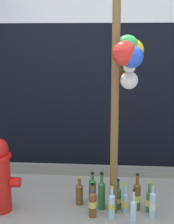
# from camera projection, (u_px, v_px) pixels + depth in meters

# --- Properties ---
(ground_plane) EXTENTS (14.00, 14.00, 0.00)m
(ground_plane) POSITION_uv_depth(u_px,v_px,m) (100.00, 223.00, 3.25)
(ground_plane) COLOR #9E9B93
(building_wall) EXTENTS (10.00, 0.21, 3.54)m
(building_wall) POSITION_uv_depth(u_px,v_px,m) (107.00, 35.00, 4.48)
(building_wall) COLOR black
(building_wall) RESTS_ON ground_plane
(curb_strip) EXTENTS (8.00, 0.12, 0.08)m
(curb_strip) POSITION_uv_depth(u_px,v_px,m) (104.00, 172.00, 4.41)
(curb_strip) COLOR gray
(curb_strip) RESTS_ON ground_plane
(memorial_post) EXTENTS (0.55, 0.49, 2.84)m
(memorial_post) POSITION_uv_depth(u_px,v_px,m) (124.00, 41.00, 3.10)
(memorial_post) COLOR brown
(memorial_post) RESTS_ON ground_plane
(bottle_0) EXTENTS (0.07, 0.07, 0.39)m
(bottle_0) POSITION_uv_depth(u_px,v_px,m) (101.00, 194.00, 3.50)
(bottle_0) COLOR #337038
(bottle_0) RESTS_ON ground_plane
(bottle_1) EXTENTS (0.07, 0.07, 0.33)m
(bottle_1) POSITION_uv_depth(u_px,v_px,m) (112.00, 205.00, 3.32)
(bottle_1) COLOR #B2DBEA
(bottle_1) RESTS_ON ground_plane
(bottle_2) EXTENTS (0.08, 0.08, 0.35)m
(bottle_2) POSITION_uv_depth(u_px,v_px,m) (93.00, 203.00, 3.36)
(bottle_2) COLOR brown
(bottle_2) RESTS_ON ground_plane
(bottle_3) EXTENTS (0.08, 0.08, 0.39)m
(bottle_3) POSITION_uv_depth(u_px,v_px,m) (137.00, 196.00, 3.49)
(bottle_3) COLOR brown
(bottle_3) RESTS_ON ground_plane
(bottle_4) EXTENTS (0.06, 0.06, 0.31)m
(bottle_4) POSITION_uv_depth(u_px,v_px,m) (125.00, 202.00, 3.45)
(bottle_4) COLOR #93CCE0
(bottle_4) RESTS_ON ground_plane
(bottle_5) EXTENTS (0.06, 0.06, 0.35)m
(bottle_5) POSITION_uv_depth(u_px,v_px,m) (152.00, 204.00, 3.34)
(bottle_5) COLOR #B2DBEA
(bottle_5) RESTS_ON ground_plane
(bottle_6) EXTENTS (0.08, 0.08, 0.31)m
(bottle_6) POSITION_uv_depth(u_px,v_px,m) (79.00, 193.00, 3.61)
(bottle_6) COLOR brown
(bottle_6) RESTS_ON ground_plane
(bottle_7) EXTENTS (0.08, 0.08, 0.37)m
(bottle_7) POSITION_uv_depth(u_px,v_px,m) (92.00, 192.00, 3.56)
(bottle_7) COLOR #337038
(bottle_7) RESTS_ON ground_plane
(bottle_8) EXTENTS (0.08, 0.08, 0.32)m
(bottle_8) POSITION_uv_depth(u_px,v_px,m) (118.00, 198.00, 3.52)
(bottle_8) COLOR #337038
(bottle_8) RESTS_ON ground_plane
(bottle_9) EXTENTS (0.06, 0.06, 0.32)m
(bottle_9) POSITION_uv_depth(u_px,v_px,m) (149.00, 201.00, 3.45)
(bottle_9) COLOR #337038
(bottle_9) RESTS_ON ground_plane
(bottle_10) EXTENTS (0.06, 0.06, 0.36)m
(bottle_10) POSITION_uv_depth(u_px,v_px,m) (133.00, 212.00, 3.19)
(bottle_10) COLOR #B2DBEA
(bottle_10) RESTS_ON ground_plane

